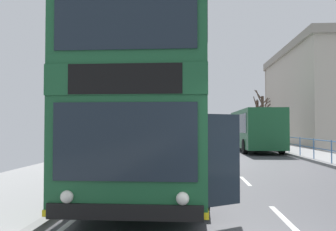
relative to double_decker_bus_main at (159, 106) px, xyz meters
name	(u,v)px	position (x,y,z in m)	size (l,w,h in m)	color
double_decker_bus_main	(159,106)	(0.00, 0.00, 0.00)	(3.24, 10.64, 4.51)	#19512D
background_bus_far_lane	(255,129)	(5.60, 16.01, -0.75)	(2.65, 9.24, 2.93)	#19512D
pedestrian_railing_far_kerb	(306,144)	(7.13, 9.28, -1.52)	(0.05, 34.81, 1.03)	#386BA8
bare_tree_far_00	(258,118)	(8.89, 32.98, 0.50)	(1.94, 3.33, 5.36)	#423328
bare_tree_far_01	(263,117)	(8.09, 25.97, 0.42)	(1.78, 2.83, 5.41)	#423328
background_building_01	(309,99)	(17.16, 40.09, 3.27)	(9.45, 14.29, 11.21)	gray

